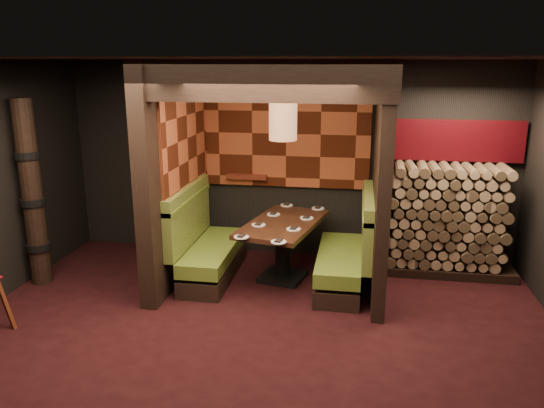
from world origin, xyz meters
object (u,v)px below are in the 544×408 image
at_px(booth_bench_left, 206,248).
at_px(totem_column, 32,195).
at_px(firewood_stack, 451,220).
at_px(pendant_lamp, 283,122).
at_px(dining_table, 283,239).
at_px(booth_bench_right, 348,256).

xyz_separation_m(booth_bench_left, totem_column, (-2.09, -0.55, 0.79)).
bearing_deg(totem_column, firewood_stack, 13.19).
bearing_deg(firewood_stack, pendant_lamp, -163.03).
relative_size(booth_bench_left, pendant_lamp, 1.64).
xyz_separation_m(totem_column, firewood_stack, (5.33, 1.25, -0.44)).
relative_size(totem_column, firewood_stack, 1.39).
bearing_deg(totem_column, pendant_lamp, 10.44).
bearing_deg(dining_table, booth_bench_right, -5.06).
bearing_deg(pendant_lamp, dining_table, 90.00).
relative_size(dining_table, firewood_stack, 0.95).
distance_m(booth_bench_right, pendant_lamp, 1.91).
height_order(booth_bench_right, dining_table, booth_bench_right).
xyz_separation_m(booth_bench_right, pendant_lamp, (-0.86, 0.03, 1.70)).
distance_m(booth_bench_right, dining_table, 0.87).
bearing_deg(booth_bench_right, pendant_lamp, 178.27).
bearing_deg(dining_table, pendant_lamp, -90.00).
distance_m(pendant_lamp, firewood_stack, 2.68).
height_order(dining_table, pendant_lamp, pendant_lamp).
height_order(booth_bench_left, booth_bench_right, same).
relative_size(booth_bench_left, dining_table, 0.97).
xyz_separation_m(booth_bench_left, firewood_stack, (3.25, 0.70, 0.35)).
bearing_deg(dining_table, totem_column, -168.68).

